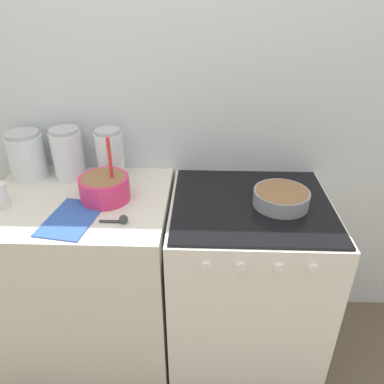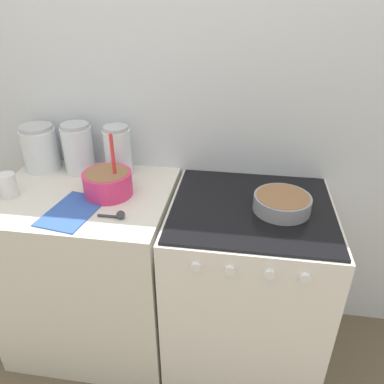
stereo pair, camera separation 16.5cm
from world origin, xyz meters
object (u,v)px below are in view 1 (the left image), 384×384
at_px(mixing_bowl, 105,187).
at_px(storage_jar_left, 27,158).
at_px(baking_pan, 281,197).
at_px(storage_jar_right, 111,158).
at_px(storage_jar_middle, 68,157).
at_px(stove, 245,281).

relative_size(mixing_bowl, storage_jar_left, 1.27).
relative_size(baking_pan, storage_jar_right, 0.97).
xyz_separation_m(mixing_bowl, storage_jar_middle, (-0.23, 0.21, 0.05)).
bearing_deg(storage_jar_right, storage_jar_left, 180.00).
height_order(mixing_bowl, storage_jar_right, mixing_bowl).
distance_m(stove, storage_jar_middle, 1.08).
bearing_deg(storage_jar_middle, storage_jar_right, 0.00).
xyz_separation_m(storage_jar_left, storage_jar_middle, (0.21, -0.00, 0.01)).
height_order(stove, baking_pan, baking_pan).
relative_size(mixing_bowl, storage_jar_middle, 1.17).
bearing_deg(storage_jar_middle, baking_pan, -13.24).
bearing_deg(storage_jar_left, storage_jar_right, 0.00).
bearing_deg(stove, storage_jar_left, 168.39).
bearing_deg(storage_jar_right, mixing_bowl, -85.40).
bearing_deg(baking_pan, storage_jar_middle, 166.76).
bearing_deg(stove, mixing_bowl, 179.12).
height_order(baking_pan, storage_jar_left, storage_jar_left).
distance_m(storage_jar_left, storage_jar_right, 0.42).
bearing_deg(stove, storage_jar_right, 161.63).
distance_m(mixing_bowl, storage_jar_middle, 0.31).
xyz_separation_m(baking_pan, storage_jar_left, (-1.21, 0.24, 0.06)).
bearing_deg(stove, baking_pan, -5.80).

